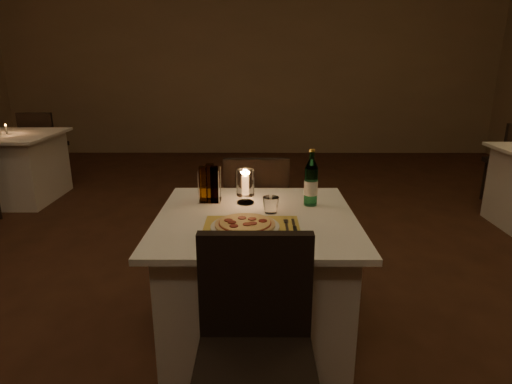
{
  "coord_description": "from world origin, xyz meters",
  "views": [
    {
      "loc": [
        0.11,
        -2.18,
        1.48
      ],
      "look_at": [
        0.1,
        -0.13,
        0.86
      ],
      "focal_mm": 30.0,
      "sensor_mm": 36.0,
      "label": 1
    }
  ],
  "objects_px": {
    "main_table": "(256,281)",
    "pizza": "(245,224)",
    "chair_far": "(256,206)",
    "chair_near": "(255,335)",
    "neighbor_table_left": "(13,167)",
    "water_bottle": "(311,183)",
    "tumbler": "(271,205)",
    "hurricane_candle": "(245,184)",
    "plate": "(245,227)"
  },
  "relations": [
    {
      "from": "main_table",
      "to": "chair_near",
      "type": "xyz_separation_m",
      "value": [
        0.0,
        -0.71,
        0.18
      ]
    },
    {
      "from": "tumbler",
      "to": "main_table",
      "type": "bearing_deg",
      "value": -146.45
    },
    {
      "from": "chair_far",
      "to": "plate",
      "type": "bearing_deg",
      "value": -93.2
    },
    {
      "from": "pizza",
      "to": "chair_near",
      "type": "bearing_deg",
      "value": -84.63
    },
    {
      "from": "chair_far",
      "to": "hurricane_candle",
      "type": "relative_size",
      "value": 4.76
    },
    {
      "from": "chair_near",
      "to": "pizza",
      "type": "relative_size",
      "value": 3.21
    },
    {
      "from": "water_bottle",
      "to": "chair_far",
      "type": "bearing_deg",
      "value": 118.57
    },
    {
      "from": "main_table",
      "to": "hurricane_candle",
      "type": "bearing_deg",
      "value": 106.09
    },
    {
      "from": "chair_far",
      "to": "pizza",
      "type": "height_order",
      "value": "chair_far"
    },
    {
      "from": "main_table",
      "to": "plate",
      "type": "height_order",
      "value": "plate"
    },
    {
      "from": "plate",
      "to": "pizza",
      "type": "bearing_deg",
      "value": -155.33
    },
    {
      "from": "hurricane_candle",
      "to": "chair_near",
      "type": "bearing_deg",
      "value": -86.34
    },
    {
      "from": "chair_near",
      "to": "neighbor_table_left",
      "type": "distance_m",
      "value": 4.24
    },
    {
      "from": "chair_far",
      "to": "pizza",
      "type": "distance_m",
      "value": 0.92
    },
    {
      "from": "pizza",
      "to": "plate",
      "type": "bearing_deg",
      "value": 24.67
    },
    {
      "from": "tumbler",
      "to": "water_bottle",
      "type": "xyz_separation_m",
      "value": [
        0.22,
        0.12,
        0.08
      ]
    },
    {
      "from": "water_bottle",
      "to": "tumbler",
      "type": "bearing_deg",
      "value": -150.34
    },
    {
      "from": "neighbor_table_left",
      "to": "hurricane_candle",
      "type": "bearing_deg",
      "value": -41.67
    },
    {
      "from": "chair_near",
      "to": "plate",
      "type": "bearing_deg",
      "value": 95.35
    },
    {
      "from": "chair_near",
      "to": "pizza",
      "type": "bearing_deg",
      "value": 95.37
    },
    {
      "from": "water_bottle",
      "to": "neighbor_table_left",
      "type": "distance_m",
      "value": 3.85
    },
    {
      "from": "chair_far",
      "to": "neighbor_table_left",
      "type": "relative_size",
      "value": 0.9
    },
    {
      "from": "neighbor_table_left",
      "to": "water_bottle",
      "type": "bearing_deg",
      "value": -38.48
    },
    {
      "from": "chair_far",
      "to": "plate",
      "type": "relative_size",
      "value": 2.81
    },
    {
      "from": "hurricane_candle",
      "to": "neighbor_table_left",
      "type": "distance_m",
      "value": 3.56
    },
    {
      "from": "main_table",
      "to": "water_bottle",
      "type": "bearing_deg",
      "value": 30.69
    },
    {
      "from": "plate",
      "to": "water_bottle",
      "type": "xyz_separation_m",
      "value": [
        0.34,
        0.35,
        0.11
      ]
    },
    {
      "from": "chair_near",
      "to": "plate",
      "type": "xyz_separation_m",
      "value": [
        -0.05,
        0.53,
        0.2
      ]
    },
    {
      "from": "main_table",
      "to": "pizza",
      "type": "distance_m",
      "value": 0.44
    },
    {
      "from": "chair_near",
      "to": "chair_far",
      "type": "height_order",
      "value": "same"
    },
    {
      "from": "main_table",
      "to": "chair_far",
      "type": "bearing_deg",
      "value": 90.0
    },
    {
      "from": "chair_near",
      "to": "neighbor_table_left",
      "type": "height_order",
      "value": "chair_near"
    },
    {
      "from": "chair_near",
      "to": "water_bottle",
      "type": "relative_size",
      "value": 2.94
    },
    {
      "from": "chair_far",
      "to": "water_bottle",
      "type": "distance_m",
      "value": 0.69
    },
    {
      "from": "water_bottle",
      "to": "neighbor_table_left",
      "type": "xyz_separation_m",
      "value": [
        -2.99,
        2.38,
        -0.49
      ]
    },
    {
      "from": "main_table",
      "to": "neighbor_table_left",
      "type": "bearing_deg",
      "value": 136.59
    },
    {
      "from": "tumbler",
      "to": "neighbor_table_left",
      "type": "height_order",
      "value": "tumbler"
    },
    {
      "from": "main_table",
      "to": "chair_far",
      "type": "relative_size",
      "value": 1.11
    },
    {
      "from": "pizza",
      "to": "main_table",
      "type": "bearing_deg",
      "value": 74.43
    },
    {
      "from": "main_table",
      "to": "neighbor_table_left",
      "type": "height_order",
      "value": "same"
    },
    {
      "from": "main_table",
      "to": "chair_far",
      "type": "height_order",
      "value": "chair_far"
    },
    {
      "from": "chair_far",
      "to": "neighbor_table_left",
      "type": "distance_m",
      "value": 3.27
    },
    {
      "from": "water_bottle",
      "to": "hurricane_candle",
      "type": "xyz_separation_m",
      "value": [
        -0.35,
        0.03,
        -0.01
      ]
    },
    {
      "from": "chair_far",
      "to": "chair_near",
      "type": "bearing_deg",
      "value": -90.0
    },
    {
      "from": "plate",
      "to": "neighbor_table_left",
      "type": "distance_m",
      "value": 3.82
    },
    {
      "from": "pizza",
      "to": "hurricane_candle",
      "type": "height_order",
      "value": "hurricane_candle"
    },
    {
      "from": "chair_far",
      "to": "pizza",
      "type": "bearing_deg",
      "value": -93.21
    },
    {
      "from": "main_table",
      "to": "water_bottle",
      "type": "relative_size",
      "value": 3.27
    },
    {
      "from": "hurricane_candle",
      "to": "tumbler",
      "type": "bearing_deg",
      "value": -48.74
    },
    {
      "from": "chair_near",
      "to": "chair_far",
      "type": "relative_size",
      "value": 1.0
    }
  ]
}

